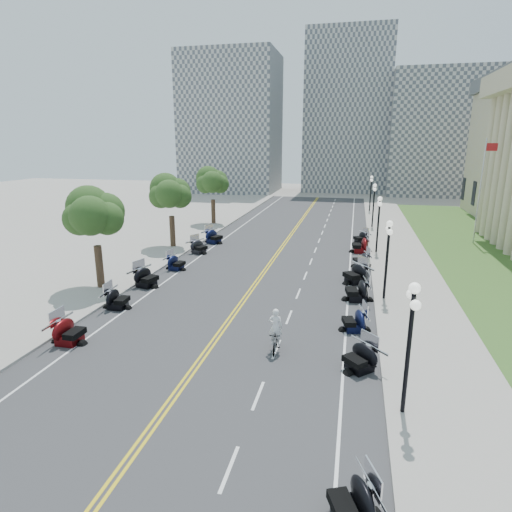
# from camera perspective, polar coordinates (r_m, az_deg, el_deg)

# --- Properties ---
(ground) EXTENTS (160.00, 160.00, 0.00)m
(ground) POSITION_cam_1_polar(r_m,az_deg,el_deg) (25.29, -2.82, -7.50)
(ground) COLOR gray
(road) EXTENTS (16.00, 90.00, 0.01)m
(road) POSITION_cam_1_polar(r_m,az_deg,el_deg) (34.47, 1.69, -1.30)
(road) COLOR #333335
(road) RESTS_ON ground
(centerline_yellow_a) EXTENTS (0.12, 90.00, 0.00)m
(centerline_yellow_a) POSITION_cam_1_polar(r_m,az_deg,el_deg) (34.49, 1.50, -1.27)
(centerline_yellow_a) COLOR yellow
(centerline_yellow_a) RESTS_ON road
(centerline_yellow_b) EXTENTS (0.12, 90.00, 0.00)m
(centerline_yellow_b) POSITION_cam_1_polar(r_m,az_deg,el_deg) (34.45, 1.89, -1.29)
(centerline_yellow_b) COLOR yellow
(centerline_yellow_b) RESTS_ON road
(edge_line_north) EXTENTS (0.12, 90.00, 0.00)m
(edge_line_north) POSITION_cam_1_polar(r_m,az_deg,el_deg) (33.86, 12.38, -1.94)
(edge_line_north) COLOR white
(edge_line_north) RESTS_ON road
(edge_line_south) EXTENTS (0.12, 90.00, 0.00)m
(edge_line_south) POSITION_cam_1_polar(r_m,az_deg,el_deg) (36.22, -8.28, -0.63)
(edge_line_south) COLOR white
(edge_line_south) RESTS_ON road
(lane_dash_3) EXTENTS (0.12, 2.00, 0.00)m
(lane_dash_3) POSITION_cam_1_polar(r_m,az_deg,el_deg) (14.60, -3.58, -26.44)
(lane_dash_3) COLOR white
(lane_dash_3) RESTS_ON road
(lane_dash_4) EXTENTS (0.12, 2.00, 0.00)m
(lane_dash_4) POSITION_cam_1_polar(r_m,az_deg,el_deg) (17.68, 0.29, -18.09)
(lane_dash_4) COLOR white
(lane_dash_4) RESTS_ON road
(lane_dash_5) EXTENTS (0.12, 2.00, 0.00)m
(lane_dash_5) POSITION_cam_1_polar(r_m,az_deg,el_deg) (21.08, 2.74, -12.28)
(lane_dash_5) COLOR white
(lane_dash_5) RESTS_ON road
(lane_dash_6) EXTENTS (0.12, 2.00, 0.00)m
(lane_dash_6) POSITION_cam_1_polar(r_m,az_deg,el_deg) (24.66, 4.43, -8.10)
(lane_dash_6) COLOR white
(lane_dash_6) RESTS_ON road
(lane_dash_7) EXTENTS (0.12, 2.00, 0.00)m
(lane_dash_7) POSITION_cam_1_polar(r_m,az_deg,el_deg) (28.35, 5.66, -5.00)
(lane_dash_7) COLOR white
(lane_dash_7) RESTS_ON road
(lane_dash_8) EXTENTS (0.12, 2.00, 0.00)m
(lane_dash_8) POSITION_cam_1_polar(r_m,az_deg,el_deg) (32.12, 6.60, -2.61)
(lane_dash_8) COLOR white
(lane_dash_8) RESTS_ON road
(lane_dash_9) EXTENTS (0.12, 2.00, 0.00)m
(lane_dash_9) POSITION_cam_1_polar(r_m,az_deg,el_deg) (35.93, 7.33, -0.72)
(lane_dash_9) COLOR white
(lane_dash_9) RESTS_ON road
(lane_dash_10) EXTENTS (0.12, 2.00, 0.00)m
(lane_dash_10) POSITION_cam_1_polar(r_m,az_deg,el_deg) (39.78, 7.93, 0.80)
(lane_dash_10) COLOR white
(lane_dash_10) RESTS_ON road
(lane_dash_11) EXTENTS (0.12, 2.00, 0.00)m
(lane_dash_11) POSITION_cam_1_polar(r_m,az_deg,el_deg) (43.66, 8.41, 2.05)
(lane_dash_11) COLOR white
(lane_dash_11) RESTS_ON road
(lane_dash_12) EXTENTS (0.12, 2.00, 0.00)m
(lane_dash_12) POSITION_cam_1_polar(r_m,az_deg,el_deg) (47.56, 8.82, 3.10)
(lane_dash_12) COLOR white
(lane_dash_12) RESTS_ON road
(lane_dash_13) EXTENTS (0.12, 2.00, 0.00)m
(lane_dash_13) POSITION_cam_1_polar(r_m,az_deg,el_deg) (51.48, 9.17, 3.98)
(lane_dash_13) COLOR white
(lane_dash_13) RESTS_ON road
(lane_dash_14) EXTENTS (0.12, 2.00, 0.00)m
(lane_dash_14) POSITION_cam_1_polar(r_m,az_deg,el_deg) (55.40, 9.47, 4.75)
(lane_dash_14) COLOR white
(lane_dash_14) RESTS_ON road
(lane_dash_15) EXTENTS (0.12, 2.00, 0.00)m
(lane_dash_15) POSITION_cam_1_polar(r_m,az_deg,el_deg) (59.34, 9.73, 5.41)
(lane_dash_15) COLOR white
(lane_dash_15) RESTS_ON road
(lane_dash_16) EXTENTS (0.12, 2.00, 0.00)m
(lane_dash_16) POSITION_cam_1_polar(r_m,az_deg,el_deg) (63.28, 9.96, 5.99)
(lane_dash_16) COLOR white
(lane_dash_16) RESTS_ON road
(lane_dash_17) EXTENTS (0.12, 2.00, 0.00)m
(lane_dash_17) POSITION_cam_1_polar(r_m,az_deg,el_deg) (67.23, 10.16, 6.50)
(lane_dash_17) COLOR white
(lane_dash_17) RESTS_ON road
(lane_dash_18) EXTENTS (0.12, 2.00, 0.00)m
(lane_dash_18) POSITION_cam_1_polar(r_m,az_deg,el_deg) (71.19, 10.34, 6.95)
(lane_dash_18) COLOR white
(lane_dash_18) RESTS_ON road
(lane_dash_19) EXTENTS (0.12, 2.00, 0.00)m
(lane_dash_19) POSITION_cam_1_polar(r_m,az_deg,el_deg) (75.15, 10.50, 7.36)
(lane_dash_19) COLOR white
(lane_dash_19) RESTS_ON road
(sidewalk_north) EXTENTS (5.00, 90.00, 0.15)m
(sidewalk_north) POSITION_cam_1_polar(r_m,az_deg,el_deg) (34.09, 19.28, -2.22)
(sidewalk_north) COLOR #9E9991
(sidewalk_north) RESTS_ON ground
(sidewalk_south) EXTENTS (5.00, 90.00, 0.15)m
(sidewalk_south) POSITION_cam_1_polar(r_m,az_deg,el_deg) (37.85, -14.09, -0.15)
(sidewalk_south) COLOR #9E9991
(sidewalk_south) RESTS_ON ground
(lawn) EXTENTS (9.00, 60.00, 0.10)m
(lawn) POSITION_cam_1_polar(r_m,az_deg,el_deg) (43.03, 27.50, 0.35)
(lawn) COLOR #356023
(lawn) RESTS_ON ground
(distant_block_a) EXTENTS (18.00, 14.00, 26.00)m
(distant_block_a) POSITION_cam_1_polar(r_m,az_deg,el_deg) (87.99, -3.29, 17.13)
(distant_block_a) COLOR gray
(distant_block_a) RESTS_ON ground
(distant_block_b) EXTENTS (16.00, 12.00, 30.00)m
(distant_block_b) POSITION_cam_1_polar(r_m,az_deg,el_deg) (90.65, 12.03, 18.05)
(distant_block_b) COLOR gray
(distant_block_b) RESTS_ON ground
(distant_block_c) EXTENTS (20.00, 14.00, 22.00)m
(distant_block_c) POSITION_cam_1_polar(r_m,az_deg,el_deg) (88.84, 23.90, 14.62)
(distant_block_c) COLOR gray
(distant_block_c) RESTS_ON ground
(street_lamp_1) EXTENTS (0.50, 1.20, 4.90)m
(street_lamp_1) POSITION_cam_1_polar(r_m,az_deg,el_deg) (16.23, 19.65, -11.75)
(street_lamp_1) COLOR black
(street_lamp_1) RESTS_ON sidewalk_north
(street_lamp_2) EXTENTS (0.50, 1.20, 4.90)m
(street_lamp_2) POSITION_cam_1_polar(r_m,az_deg,el_deg) (27.47, 17.03, -0.59)
(street_lamp_2) COLOR black
(street_lamp_2) RESTS_ON sidewalk_north
(street_lamp_3) EXTENTS (0.50, 1.20, 4.90)m
(street_lamp_3) POSITION_cam_1_polar(r_m,az_deg,el_deg) (39.16, 15.97, 4.01)
(street_lamp_3) COLOR black
(street_lamp_3) RESTS_ON sidewalk_north
(street_lamp_4) EXTENTS (0.50, 1.20, 4.90)m
(street_lamp_4) POSITION_cam_1_polar(r_m,az_deg,el_deg) (51.00, 15.39, 6.49)
(street_lamp_4) COLOR black
(street_lamp_4) RESTS_ON sidewalk_north
(street_lamp_5) EXTENTS (0.50, 1.20, 4.90)m
(street_lamp_5) POSITION_cam_1_polar(r_m,az_deg,el_deg) (62.89, 15.03, 8.03)
(street_lamp_5) COLOR black
(street_lamp_5) RESTS_ON sidewalk_north
(flagpole) EXTENTS (1.10, 0.20, 10.00)m
(flagpole) POSITION_cam_1_polar(r_m,az_deg,el_deg) (46.17, 27.67, 7.49)
(flagpole) COLOR silver
(flagpole) RESTS_ON ground
(tree_2) EXTENTS (4.80, 4.80, 9.20)m
(tree_2) POSITION_cam_1_polar(r_m,az_deg,el_deg) (29.88, -20.69, 4.55)
(tree_2) COLOR #235619
(tree_2) RESTS_ON sidewalk_south
(tree_3) EXTENTS (4.80, 4.80, 9.20)m
(tree_3) POSITION_cam_1_polar(r_m,az_deg,el_deg) (40.30, -11.30, 7.69)
(tree_3) COLOR #235619
(tree_3) RESTS_ON sidewalk_south
(tree_4) EXTENTS (4.80, 4.80, 9.20)m
(tree_4) POSITION_cam_1_polar(r_m,az_deg,el_deg) (51.41, -5.80, 9.42)
(tree_4) COLOR #235619
(tree_4) RESTS_ON sidewalk_south
(motorcycle_n_2) EXTENTS (2.33, 2.33, 1.25)m
(motorcycle_n_2) POSITION_cam_1_polar(r_m,az_deg,el_deg) (13.08, 12.81, -29.16)
(motorcycle_n_2) COLOR black
(motorcycle_n_2) RESTS_ON road
(motorcycle_n_4) EXTENTS (2.66, 2.66, 1.32)m
(motorcycle_n_4) POSITION_cam_1_polar(r_m,az_deg,el_deg) (19.56, 13.68, -12.88)
(motorcycle_n_4) COLOR black
(motorcycle_n_4) RESTS_ON road
(motorcycle_n_5) EXTENTS (2.22, 2.22, 1.28)m
(motorcycle_n_5) POSITION_cam_1_polar(r_m,az_deg,el_deg) (23.28, 13.00, -8.23)
(motorcycle_n_5) COLOR black
(motorcycle_n_5) RESTS_ON road
(motorcycle_n_6) EXTENTS (2.47, 2.47, 1.49)m
(motorcycle_n_6) POSITION_cam_1_polar(r_m,az_deg,el_deg) (27.54, 13.35, -4.33)
(motorcycle_n_6) COLOR black
(motorcycle_n_6) RESTS_ON road
(motorcycle_n_7) EXTENTS (3.04, 3.04, 1.52)m
(motorcycle_n_7) POSITION_cam_1_polar(r_m,az_deg,el_deg) (30.83, 13.13, -2.21)
(motorcycle_n_7) COLOR black
(motorcycle_n_7) RESTS_ON road
(motorcycle_n_8) EXTENTS (2.26, 2.26, 1.29)m
(motorcycle_n_8) POSITION_cam_1_polar(r_m,az_deg,el_deg) (35.01, 13.88, -0.39)
(motorcycle_n_8) COLOR black
(motorcycle_n_8) RESTS_ON road
(motorcycle_n_9) EXTENTS (2.43, 2.43, 1.57)m
(motorcycle_n_9) POSITION_cam_1_polar(r_m,az_deg,el_deg) (39.51, 13.77, 1.56)
(motorcycle_n_9) COLOR #590A0C
(motorcycle_n_9) RESTS_ON road
(motorcycle_n_10) EXTENTS (2.48, 2.48, 1.26)m
(motorcycle_n_10) POSITION_cam_1_polar(r_m,az_deg,el_deg) (43.26, 13.81, 2.49)
(motorcycle_n_10) COLOR black
(motorcycle_n_10) RESTS_ON road
(motorcycle_s_4) EXTENTS (2.02, 2.02, 1.41)m
(motorcycle_s_4) POSITION_cam_1_polar(r_m,az_deg,el_deg) (23.24, -23.71, -9.03)
(motorcycle_s_4) COLOR #590A0C
(motorcycle_s_4) RESTS_ON road
(motorcycle_s_5) EXTENTS (2.01, 2.01, 1.32)m
(motorcycle_s_5) POSITION_cam_1_polar(r_m,az_deg,el_deg) (26.91, -18.02, -5.33)
(motorcycle_s_5) COLOR black
(motorcycle_s_5) RESTS_ON road
(motorcycle_s_6) EXTENTS (2.55, 2.55, 1.47)m
(motorcycle_s_6) POSITION_cam_1_polar(r_m,az_deg,el_deg) (30.31, -14.45, -2.63)
(motorcycle_s_6) COLOR black
(motorcycle_s_6) RESTS_ON road
(motorcycle_s_7) EXTENTS (2.06, 2.06, 1.27)m
(motorcycle_s_7) POSITION_cam_1_polar(r_m,az_deg,el_deg) (33.79, -10.62, -0.77)
(motorcycle_s_7) COLOR black
(motorcycle_s_7) RESTS_ON road
(motorcycle_s_8) EXTENTS (2.56, 2.56, 1.33)m
(motorcycle_s_8) POSITION_cam_1_polar(r_m,az_deg,el_deg) (38.50, -7.62, 1.33)
(motorcycle_s_8) COLOR black
(motorcycle_s_8) RESTS_ON road
(motorcycle_s_9) EXTENTS (2.73, 2.73, 1.49)m
(motorcycle_s_9) POSITION_cam_1_polar(r_m,az_deg,el_deg) (42.19, -5.64, 2.71)
(motorcycle_s_9) COLOR black
(motorcycle_s_9) RESTS_ON road
(bicycle) EXTENTS (0.62, 1.78, 1.05)m
(bicycle) POSITION_cam_1_polar(r_m,az_deg,el_deg) (20.67, 2.59, -11.27)
(bicycle) COLOR #A51414
(bicycle) RESTS_ON road
(cyclist_rider) EXTENTS (0.66, 0.44, 1.82)m
(cyclist_rider) POSITION_cam_1_polar(r_m,az_deg,el_deg) (20.08, 2.64, -7.59)
(cyclist_rider) COLOR silver
(cyclist_rider) RESTS_ON bicycle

